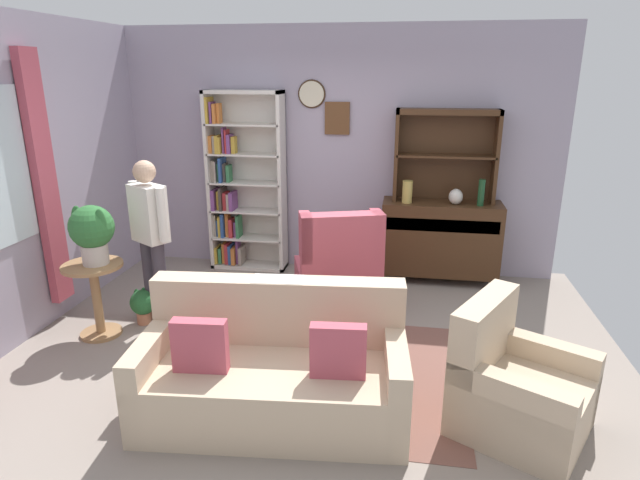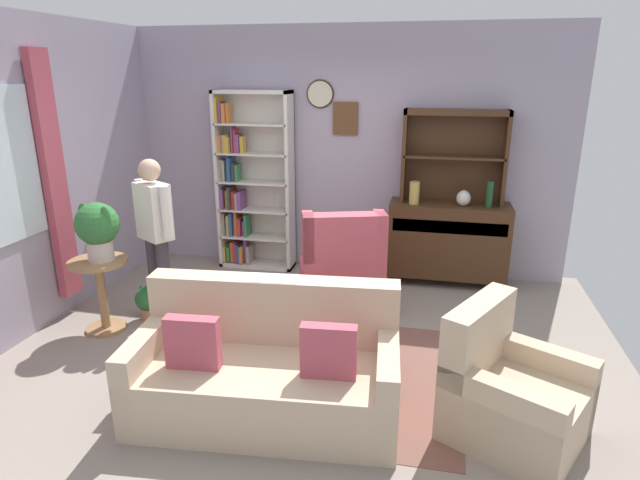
{
  "view_description": "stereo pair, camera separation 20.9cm",
  "coord_description": "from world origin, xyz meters",
  "views": [
    {
      "loc": [
        0.79,
        -3.98,
        2.31
      ],
      "look_at": [
        0.1,
        0.2,
        0.95
      ],
      "focal_mm": 29.77,
      "sensor_mm": 36.0,
      "label": 1
    },
    {
      "loc": [
        1.0,
        -3.94,
        2.31
      ],
      "look_at": [
        0.1,
        0.2,
        0.95
      ],
      "focal_mm": 29.77,
      "sensor_mm": 36.0,
      "label": 2
    }
  ],
  "objects": [
    {
      "name": "ground_plane",
      "position": [
        0.0,
        0.0,
        -0.01
      ],
      "size": [
        5.4,
        4.6,
        0.02
      ],
      "primitive_type": "cube",
      "color": "gray"
    },
    {
      "name": "bookshelf",
      "position": [
        -1.15,
        1.94,
        0.99
      ],
      "size": [
        0.9,
        0.3,
        2.1
      ],
      "color": "silver",
      "rests_on": "ground_plane"
    },
    {
      "name": "sideboard_hutch",
      "position": [
        1.2,
        1.97,
        1.56
      ],
      "size": [
        1.1,
        0.26,
        1.0
      ],
      "color": "#422816",
      "rests_on": "sideboard"
    },
    {
      "name": "book_stack",
      "position": [
        0.12,
        -0.15,
        0.46
      ],
      "size": [
        0.22,
        0.16,
        0.07
      ],
      "color": "#284C8C",
      "rests_on": "coffee_table"
    },
    {
      "name": "vase_round",
      "position": [
        1.33,
        1.79,
        1.01
      ],
      "size": [
        0.15,
        0.15,
        0.17
      ],
      "primitive_type": "ellipsoid",
      "color": "beige",
      "rests_on": "sideboard"
    },
    {
      "name": "sideboard",
      "position": [
        1.2,
        1.86,
        0.51
      ],
      "size": [
        1.3,
        0.45,
        0.92
      ],
      "color": "#422816",
      "rests_on": "ground_plane"
    },
    {
      "name": "coffee_table",
      "position": [
        0.23,
        -0.16,
        0.35
      ],
      "size": [
        0.8,
        0.5,
        0.42
      ],
      "color": "#422816",
      "rests_on": "ground_plane"
    },
    {
      "name": "potted_plant_small",
      "position": [
        -1.62,
        0.29,
        0.2
      ],
      "size": [
        0.24,
        0.24,
        0.33
      ],
      "color": "#AD6B4C",
      "rests_on": "ground_plane"
    },
    {
      "name": "person_reading",
      "position": [
        -1.49,
        0.32,
        0.91
      ],
      "size": [
        0.48,
        0.35,
        1.56
      ],
      "color": "#38333D",
      "rests_on": "ground_plane"
    },
    {
      "name": "armchair_floral",
      "position": [
        1.58,
        -0.77,
        0.29
      ],
      "size": [
        1.04,
        1.03,
        0.88
      ],
      "color": "#C6AD8E",
      "rests_on": "ground_plane"
    },
    {
      "name": "plant_stand",
      "position": [
        -1.9,
        -0.0,
        0.42
      ],
      "size": [
        0.52,
        0.52,
        0.69
      ],
      "color": "#997047",
      "rests_on": "ground_plane"
    },
    {
      "name": "bottle_wine",
      "position": [
        1.59,
        1.77,
        1.06
      ],
      "size": [
        0.07,
        0.07,
        0.29
      ],
      "primitive_type": "cylinder",
      "color": "#194223",
      "rests_on": "sideboard"
    },
    {
      "name": "vase_tall",
      "position": [
        0.81,
        1.78,
        1.04
      ],
      "size": [
        0.11,
        0.11,
        0.25
      ],
      "primitive_type": "cylinder",
      "color": "tan",
      "rests_on": "sideboard"
    },
    {
      "name": "wall_back",
      "position": [
        -0.0,
        2.13,
        1.41
      ],
      "size": [
        5.0,
        0.09,
        2.8
      ],
      "color": "#A399AD",
      "rests_on": "ground_plane"
    },
    {
      "name": "potted_plant_large",
      "position": [
        -1.87,
        0.02,
        0.99
      ],
      "size": [
        0.38,
        0.38,
        0.53
      ],
      "color": "beige",
      "rests_on": "plant_stand"
    },
    {
      "name": "wingback_chair",
      "position": [
        0.16,
        0.9,
        0.38
      ],
      "size": [
        0.98,
        1.0,
        1.05
      ],
      "color": "#B74C5B",
      "rests_on": "ground_plane"
    },
    {
      "name": "area_rug",
      "position": [
        0.2,
        -0.3,
        0.0
      ],
      "size": [
        2.21,
        1.85,
        0.01
      ],
      "primitive_type": "cube",
      "color": "brown",
      "rests_on": "ground_plane"
    },
    {
      "name": "wall_left",
      "position": [
        -2.52,
        -0.04,
        1.4
      ],
      "size": [
        0.16,
        4.2,
        2.8
      ],
      "color": "#A399AD",
      "rests_on": "ground_plane"
    },
    {
      "name": "couch_floral",
      "position": [
        -0.05,
        -0.86,
        0.31
      ],
      "size": [
        1.87,
        1.01,
        0.9
      ],
      "color": "#C6AD8E",
      "rests_on": "ground_plane"
    }
  ]
}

